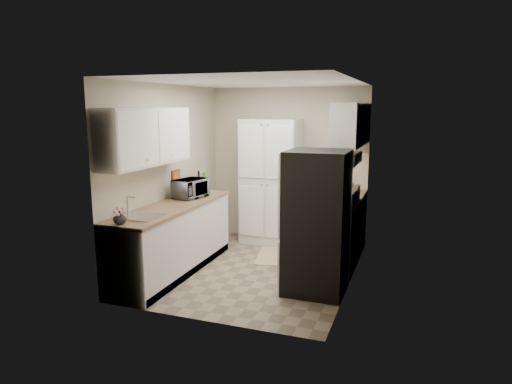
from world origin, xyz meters
TOP-DOWN VIEW (x-y plane):
  - ground at (0.00, 0.00)m, footprint 3.20×3.20m
  - room_shell at (-0.02, -0.01)m, footprint 2.64×3.24m
  - pantry_cabinet at (-0.20, 1.32)m, footprint 0.90×0.55m
  - base_cabinet_left at (-0.99, -0.43)m, footprint 0.60×2.30m
  - countertop_left at (-0.99, -0.43)m, footprint 0.63×2.33m
  - base_cabinet_right at (0.99, 1.19)m, footprint 0.60×0.80m
  - countertop_right at (0.99, 1.19)m, footprint 0.63×0.83m
  - electric_range at (0.97, 0.39)m, footprint 0.71×0.78m
  - refrigerator at (0.94, -0.41)m, footprint 0.70×0.72m
  - microwave at (-0.99, 0.09)m, footprint 0.41×0.53m
  - wine_bottle at (-1.03, 0.43)m, footprint 0.08×0.08m
  - flower_vase at (-1.02, -1.50)m, footprint 0.15×0.15m
  - cutting_board at (-0.95, 0.52)m, footprint 0.11×0.26m
  - toaster_oven at (0.99, 1.15)m, footprint 0.35×0.39m
  - fruit_basket at (0.98, 1.13)m, footprint 0.34×0.34m
  - kitchen_mat at (0.11, 0.62)m, footprint 0.68×0.93m

SIDE VIEW (x-z plane):
  - ground at x=0.00m, z-range 0.00..0.00m
  - kitchen_mat at x=0.11m, z-range 0.00..0.01m
  - base_cabinet_left at x=-0.99m, z-range 0.00..0.88m
  - base_cabinet_right at x=0.99m, z-range 0.00..0.88m
  - electric_range at x=0.97m, z-range -0.09..1.04m
  - refrigerator at x=0.94m, z-range 0.00..1.70m
  - countertop_left at x=-0.99m, z-range 0.88..0.92m
  - countertop_right at x=0.99m, z-range 0.88..0.92m
  - flower_vase at x=-1.02m, z-range 0.92..1.07m
  - pantry_cabinet at x=-0.20m, z-range 0.00..2.00m
  - toaster_oven at x=0.99m, z-range 0.92..1.11m
  - microwave at x=-0.99m, z-range 0.92..1.19m
  - wine_bottle at x=-1.03m, z-range 0.92..1.23m
  - cutting_board at x=-0.95m, z-range 0.92..1.26m
  - fruit_basket at x=0.98m, z-range 1.11..1.22m
  - room_shell at x=-0.02m, z-range 0.37..2.89m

